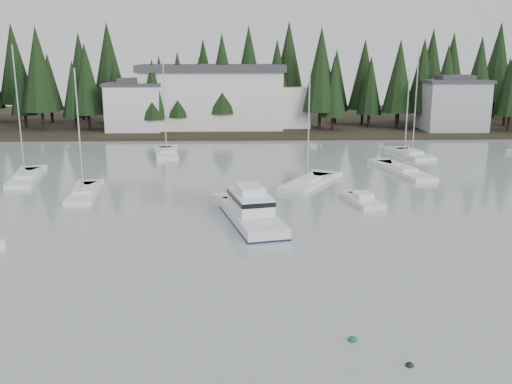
# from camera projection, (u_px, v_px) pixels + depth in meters

# --- Properties ---
(far_shore_land) EXTENTS (240.00, 54.00, 1.00)m
(far_shore_land) POSITION_uv_depth(u_px,v_px,m) (241.00, 120.00, 115.36)
(far_shore_land) COLOR black
(far_shore_land) RESTS_ON ground
(conifer_treeline) EXTENTS (200.00, 22.00, 20.00)m
(conifer_treeline) POSITION_uv_depth(u_px,v_px,m) (241.00, 127.00, 104.69)
(conifer_treeline) COLOR black
(conifer_treeline) RESTS_ON ground
(house_west) EXTENTS (9.54, 7.42, 8.75)m
(house_west) POSITION_uv_depth(u_px,v_px,m) (135.00, 106.00, 96.26)
(house_west) COLOR silver
(house_west) RESTS_ON ground
(house_east_a) EXTENTS (10.60, 8.48, 9.25)m
(house_east_a) POSITION_uv_depth(u_px,v_px,m) (453.00, 104.00, 96.78)
(house_east_a) COLOR #999EA0
(house_east_a) RESTS_ON ground
(harbor_inn) EXTENTS (29.50, 11.50, 10.90)m
(harbor_inn) POSITION_uv_depth(u_px,v_px,m) (224.00, 97.00, 99.66)
(harbor_inn) COLOR silver
(harbor_inn) RESTS_ON ground
(cabin_cruiser_center) EXTENTS (5.65, 11.14, 4.58)m
(cabin_cruiser_center) POSITION_uv_depth(u_px,v_px,m) (251.00, 214.00, 46.75)
(cabin_cruiser_center) COLOR silver
(cabin_cruiser_center) RESTS_ON ground
(sailboat_1) EXTENTS (4.39, 9.78, 14.83)m
(sailboat_1) POSITION_uv_depth(u_px,v_px,m) (25.00, 179.00, 62.01)
(sailboat_1) COLOR silver
(sailboat_1) RESTS_ON ground
(sailboat_3) EXTENTS (4.23, 9.17, 13.56)m
(sailboat_3) POSITION_uv_depth(u_px,v_px,m) (166.00, 154.00, 76.97)
(sailboat_3) COLOR silver
(sailboat_3) RESTS_ON ground
(sailboat_4) EXTENTS (3.49, 8.60, 12.69)m
(sailboat_4) POSITION_uv_depth(u_px,v_px,m) (84.00, 195.00, 55.27)
(sailboat_4) COLOR silver
(sailboat_4) RESTS_ON ground
(sailboat_7) EXTENTS (6.98, 9.24, 12.34)m
(sailboat_7) POSITION_uv_depth(u_px,v_px,m) (307.00, 184.00, 59.75)
(sailboat_7) COLOR silver
(sailboat_7) RESTS_ON ground
(sailboat_8) EXTENTS (4.16, 8.37, 14.76)m
(sailboat_8) POSITION_uv_depth(u_px,v_px,m) (412.00, 155.00, 76.18)
(sailboat_8) COLOR silver
(sailboat_8) RESTS_ON ground
(sailboat_9) EXTENTS (4.76, 11.23, 12.13)m
(sailboat_9) POSITION_uv_depth(u_px,v_px,m) (403.00, 172.00, 65.70)
(sailboat_9) COLOR silver
(sailboat_9) RESTS_ON ground
(runabout_1) EXTENTS (3.22, 5.64, 1.42)m
(runabout_1) POSITION_uv_depth(u_px,v_px,m) (363.00, 202.00, 52.48)
(runabout_1) COLOR silver
(runabout_1) RESTS_ON ground
(mooring_buoy_green) EXTENTS (0.46, 0.46, 0.46)m
(mooring_buoy_green) POSITION_uv_depth(u_px,v_px,m) (352.00, 340.00, 27.64)
(mooring_buoy_green) COLOR #145933
(mooring_buoy_green) RESTS_ON ground
(mooring_buoy_dark) EXTENTS (0.38, 0.38, 0.38)m
(mooring_buoy_dark) POSITION_uv_depth(u_px,v_px,m) (409.00, 366.00, 25.40)
(mooring_buoy_dark) COLOR black
(mooring_buoy_dark) RESTS_ON ground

